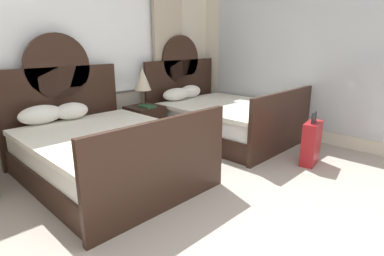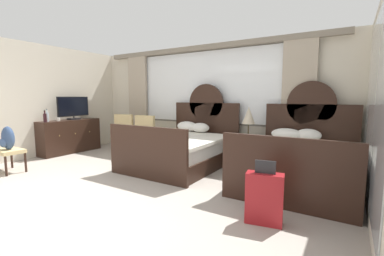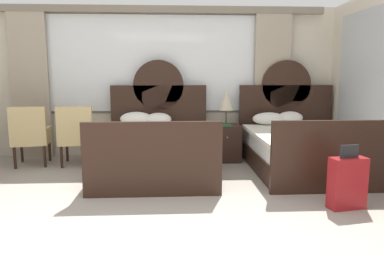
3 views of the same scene
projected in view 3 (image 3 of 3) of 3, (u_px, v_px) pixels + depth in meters
wall_back_window at (153, 77)px, 6.56m from camera, size 6.65×0.22×2.70m
bed_near_window at (156, 149)px, 5.54m from camera, size 1.71×2.23×1.75m
bed_near_mirror at (304, 147)px, 5.66m from camera, size 1.71×2.23×1.75m
nightstand_between_beds at (225, 143)px, 6.27m from camera, size 0.50×0.53×0.63m
table_lamp_on_nightstand at (226, 100)px, 6.21m from camera, size 0.27×0.27×0.61m
book_on_nightstand at (225, 125)px, 6.12m from camera, size 0.18×0.26×0.03m
armchair_by_window_left at (76, 134)px, 5.90m from camera, size 0.60×0.60×0.99m
armchair_by_window_centre at (30, 134)px, 5.86m from camera, size 0.63×0.63×0.99m
suitcase_on_floor at (347, 183)px, 4.04m from camera, size 0.44×0.25×0.73m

